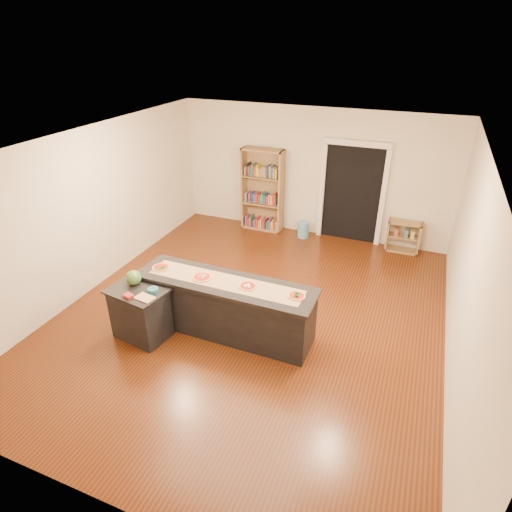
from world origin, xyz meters
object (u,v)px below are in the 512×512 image
at_px(side_counter, 141,313).
at_px(watermelon, 133,278).
at_px(kitchen_island, 226,307).
at_px(bookshelf, 262,190).
at_px(waste_bin, 303,230).
at_px(low_shelf, 403,236).

distance_m(side_counter, watermelon, 0.55).
relative_size(side_counter, watermelon, 3.77).
height_order(kitchen_island, bookshelf, bookshelf).
distance_m(kitchen_island, bookshelf, 3.97).
bearing_deg(watermelon, kitchen_island, 19.81).
distance_m(bookshelf, watermelon, 4.31).
height_order(side_counter, waste_bin, side_counter).
xyz_separation_m(kitchen_island, bookshelf, (-0.89, 3.84, 0.49)).
xyz_separation_m(side_counter, waste_bin, (1.29, 4.31, -0.24)).
distance_m(kitchen_island, low_shelf, 4.48).
xyz_separation_m(kitchen_island, watermelon, (-1.28, -0.46, 0.49)).
bearing_deg(watermelon, low_shelf, 50.55).
relative_size(side_counter, waste_bin, 2.32).
bearing_deg(watermelon, waste_bin, 71.39).
height_order(bookshelf, waste_bin, bookshelf).
bearing_deg(waste_bin, kitchen_island, -92.11).
bearing_deg(side_counter, watermelon, 147.09).
xyz_separation_m(waste_bin, watermelon, (-1.41, -4.20, 0.76)).
relative_size(waste_bin, watermelon, 1.62).
height_order(kitchen_island, watermelon, watermelon).
relative_size(low_shelf, watermelon, 3.02).
bearing_deg(kitchen_island, watermelon, -159.47).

